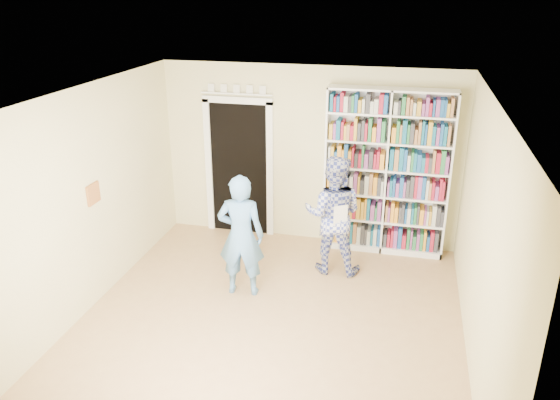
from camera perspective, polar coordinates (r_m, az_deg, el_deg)
name	(u,v)px	position (r m, az deg, el deg)	size (l,w,h in m)	color
floor	(268,325)	(6.64, -1.28, -12.96)	(5.00, 5.00, 0.00)	#AB7E52
ceiling	(266,98)	(5.56, -1.51, 10.56)	(5.00, 5.00, 0.00)	white
wall_back	(309,156)	(8.26, 3.04, 4.63)	(4.50, 4.50, 0.00)	beige
wall_left	(83,203)	(6.86, -19.88, -0.34)	(5.00, 5.00, 0.00)	beige
wall_right	(483,243)	(5.87, 20.46, -4.18)	(5.00, 5.00, 0.00)	beige
bookshelf	(386,172)	(8.03, 11.07, 2.87)	(1.78, 0.33, 2.44)	white
doorway	(239,162)	(8.55, -4.29, 3.99)	(1.10, 0.08, 2.43)	black
wall_art	(93,194)	(6.99, -18.93, 0.62)	(0.03, 0.25, 0.25)	brown
man_blue	(241,236)	(6.91, -4.10, -3.75)	(0.59, 0.39, 1.62)	#5589BE
man_plaid	(333,215)	(7.46, 5.59, -1.55)	(0.82, 0.64, 1.68)	#323E99
paper_sheet	(341,215)	(7.19, 6.34, -1.62)	(0.20, 0.01, 0.28)	white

